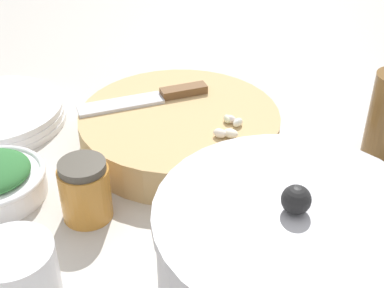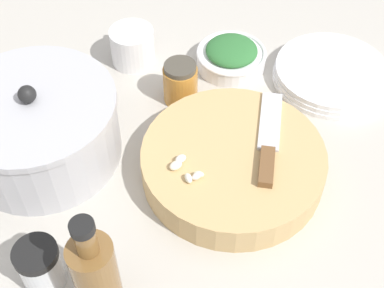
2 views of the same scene
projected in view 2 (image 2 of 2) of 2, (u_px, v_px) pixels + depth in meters
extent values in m
plane|color=#B2ADA3|center=(194.00, 170.00, 0.88)|extent=(5.00, 5.00, 0.00)
cylinder|color=tan|center=(233.00, 163.00, 0.86)|extent=(0.29, 0.29, 0.05)
cube|color=brown|center=(267.00, 167.00, 0.81)|extent=(0.07, 0.03, 0.01)
cube|color=silver|center=(270.00, 121.00, 0.88)|extent=(0.13, 0.04, 0.01)
ellipsoid|color=#F2E6C8|center=(176.00, 165.00, 0.81)|extent=(0.03, 0.02, 0.01)
ellipsoid|color=white|center=(181.00, 159.00, 0.82)|extent=(0.02, 0.02, 0.01)
ellipsoid|color=#E7EDC3|center=(199.00, 174.00, 0.80)|extent=(0.01, 0.02, 0.01)
ellipsoid|color=silver|center=(188.00, 178.00, 0.80)|extent=(0.02, 0.02, 0.01)
ellipsoid|color=silver|center=(197.00, 176.00, 0.80)|extent=(0.02, 0.02, 0.01)
cylinder|color=white|center=(231.00, 59.00, 1.04)|extent=(0.13, 0.13, 0.03)
torus|color=white|center=(231.00, 53.00, 1.03)|extent=(0.14, 0.14, 0.01)
ellipsoid|color=#2D6B33|center=(232.00, 50.00, 1.02)|extent=(0.10, 0.10, 0.03)
cylinder|color=silver|center=(42.00, 268.00, 0.73)|extent=(0.06, 0.06, 0.07)
cylinder|color=black|center=(35.00, 254.00, 0.70)|extent=(0.06, 0.06, 0.01)
cylinder|color=white|center=(133.00, 46.00, 1.03)|extent=(0.08, 0.08, 0.07)
torus|color=white|center=(123.00, 33.00, 1.06)|extent=(0.04, 0.04, 0.05)
cylinder|color=white|center=(330.00, 78.00, 1.02)|extent=(0.22, 0.22, 0.01)
cylinder|color=white|center=(331.00, 74.00, 1.01)|extent=(0.22, 0.22, 0.01)
cylinder|color=white|center=(332.00, 70.00, 1.01)|extent=(0.21, 0.21, 0.01)
cylinder|color=#BC7A2D|center=(180.00, 84.00, 0.97)|extent=(0.06, 0.06, 0.07)
cylinder|color=#474238|center=(180.00, 67.00, 0.93)|extent=(0.06, 0.06, 0.01)
cylinder|color=brown|center=(97.00, 278.00, 0.68)|extent=(0.06, 0.06, 0.14)
cylinder|color=brown|center=(86.00, 240.00, 0.61)|extent=(0.03, 0.03, 0.04)
cylinder|color=black|center=(82.00, 227.00, 0.59)|extent=(0.03, 0.03, 0.01)
cylinder|color=#B2B2B7|center=(39.00, 131.00, 0.86)|extent=(0.26, 0.26, 0.11)
cylinder|color=#B2B2B7|center=(30.00, 104.00, 0.82)|extent=(0.27, 0.27, 0.01)
sphere|color=black|center=(27.00, 94.00, 0.80)|extent=(0.03, 0.03, 0.03)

